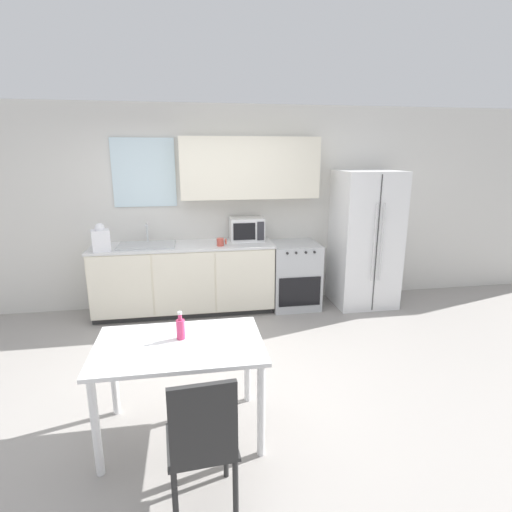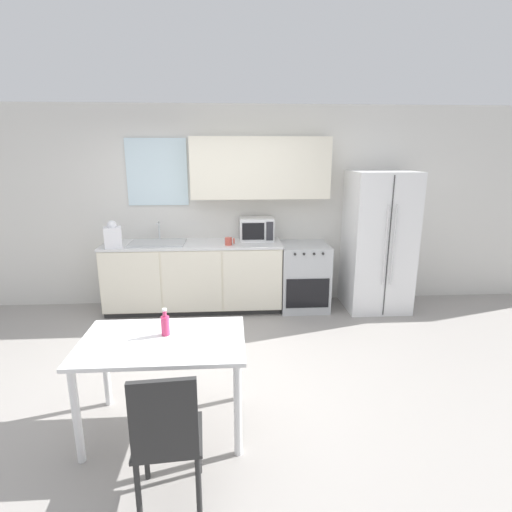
{
  "view_description": "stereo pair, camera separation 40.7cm",
  "coord_description": "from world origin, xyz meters",
  "px_view_note": "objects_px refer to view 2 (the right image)",
  "views": [
    {
      "loc": [
        -0.18,
        -3.44,
        2.09
      ],
      "look_at": [
        0.48,
        0.5,
        1.05
      ],
      "focal_mm": 28.0,
      "sensor_mm": 36.0,
      "label": 1
    },
    {
      "loc": [
        0.22,
        -3.48,
        2.09
      ],
      "look_at": [
        0.48,
        0.5,
        1.05
      ],
      "focal_mm": 28.0,
      "sensor_mm": 36.0,
      "label": 2
    }
  ],
  "objects_px": {
    "oven_range": "(303,276)",
    "refrigerator": "(378,242)",
    "dining_chair_near": "(167,434)",
    "drink_bottle": "(165,325)",
    "dining_table": "(163,352)",
    "coffee_mug": "(229,241)",
    "microwave": "(257,229)"
  },
  "relations": [
    {
      "from": "coffee_mug",
      "to": "drink_bottle",
      "type": "xyz_separation_m",
      "value": [
        -0.48,
        -2.2,
        -0.15
      ]
    },
    {
      "from": "refrigerator",
      "to": "dining_chair_near",
      "type": "xyz_separation_m",
      "value": [
        -2.36,
        -3.14,
        -0.39
      ]
    },
    {
      "from": "microwave",
      "to": "refrigerator",
      "type": "bearing_deg",
      "value": -6.17
    },
    {
      "from": "dining_table",
      "to": "dining_chair_near",
      "type": "xyz_separation_m",
      "value": [
        0.13,
        -0.76,
        -0.11
      ]
    },
    {
      "from": "microwave",
      "to": "coffee_mug",
      "type": "height_order",
      "value": "microwave"
    },
    {
      "from": "dining_chair_near",
      "to": "coffee_mug",
      "type": "bearing_deg",
      "value": 78.91
    },
    {
      "from": "refrigerator",
      "to": "dining_table",
      "type": "height_order",
      "value": "refrigerator"
    },
    {
      "from": "oven_range",
      "to": "drink_bottle",
      "type": "xyz_separation_m",
      "value": [
        -1.49,
        -2.34,
        0.39
      ]
    },
    {
      "from": "refrigerator",
      "to": "drink_bottle",
      "type": "height_order",
      "value": "refrigerator"
    },
    {
      "from": "microwave",
      "to": "dining_chair_near",
      "type": "distance_m",
      "value": 3.44
    },
    {
      "from": "coffee_mug",
      "to": "dining_table",
      "type": "distance_m",
      "value": 2.36
    },
    {
      "from": "microwave",
      "to": "dining_table",
      "type": "relative_size",
      "value": 0.37
    },
    {
      "from": "refrigerator",
      "to": "drink_bottle",
      "type": "distance_m",
      "value": 3.38
    },
    {
      "from": "microwave",
      "to": "coffee_mug",
      "type": "xyz_separation_m",
      "value": [
        -0.37,
        -0.27,
        -0.1
      ]
    },
    {
      "from": "dining_table",
      "to": "dining_chair_near",
      "type": "relative_size",
      "value": 1.3
    },
    {
      "from": "dining_table",
      "to": "oven_range",
      "type": "bearing_deg",
      "value": 58.16
    },
    {
      "from": "refrigerator",
      "to": "microwave",
      "type": "height_order",
      "value": "refrigerator"
    },
    {
      "from": "oven_range",
      "to": "dining_table",
      "type": "bearing_deg",
      "value": -121.84
    },
    {
      "from": "oven_range",
      "to": "refrigerator",
      "type": "distance_m",
      "value": 1.1
    },
    {
      "from": "oven_range",
      "to": "drink_bottle",
      "type": "relative_size",
      "value": 4.19
    },
    {
      "from": "coffee_mug",
      "to": "drink_bottle",
      "type": "relative_size",
      "value": 0.59
    },
    {
      "from": "oven_range",
      "to": "microwave",
      "type": "relative_size",
      "value": 1.98
    },
    {
      "from": "microwave",
      "to": "coffee_mug",
      "type": "bearing_deg",
      "value": -144.22
    },
    {
      "from": "oven_range",
      "to": "dining_table",
      "type": "distance_m",
      "value": 2.85
    },
    {
      "from": "refrigerator",
      "to": "coffee_mug",
      "type": "xyz_separation_m",
      "value": [
        -1.99,
        -0.09,
        0.05
      ]
    },
    {
      "from": "dining_table",
      "to": "drink_bottle",
      "type": "xyz_separation_m",
      "value": [
        0.01,
        0.08,
        0.19
      ]
    },
    {
      "from": "oven_range",
      "to": "coffee_mug",
      "type": "height_order",
      "value": "coffee_mug"
    },
    {
      "from": "dining_chair_near",
      "to": "drink_bottle",
      "type": "height_order",
      "value": "drink_bottle"
    },
    {
      "from": "microwave",
      "to": "dining_table",
      "type": "bearing_deg",
      "value": -108.78
    },
    {
      "from": "refrigerator",
      "to": "dining_chair_near",
      "type": "distance_m",
      "value": 3.94
    },
    {
      "from": "oven_range",
      "to": "drink_bottle",
      "type": "bearing_deg",
      "value": -122.45
    },
    {
      "from": "microwave",
      "to": "dining_table",
      "type": "xyz_separation_m",
      "value": [
        -0.87,
        -2.55,
        -0.44
      ]
    }
  ]
}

